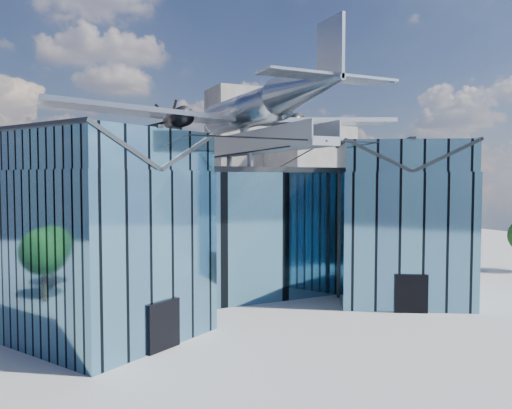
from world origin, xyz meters
name	(u,v)px	position (x,y,z in m)	size (l,w,h in m)	color
ground_plane	(269,311)	(0.00, 0.00, 0.00)	(120.00, 120.00, 0.00)	gray
museum	(235,223)	(0.00, 5.82, 5.54)	(32.88, 24.50, 17.60)	teal
bg_towers	(135,172)	(1.45, 50.49, 10.01)	(77.00, 24.50, 26.00)	gray
tree_side_e	(436,225)	(26.43, 11.12, 3.91)	(4.53, 4.53, 5.77)	#2F2213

